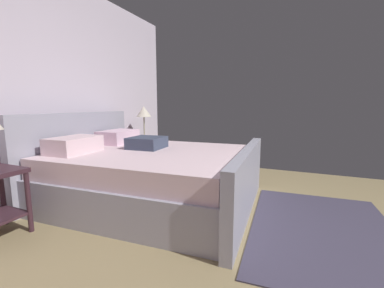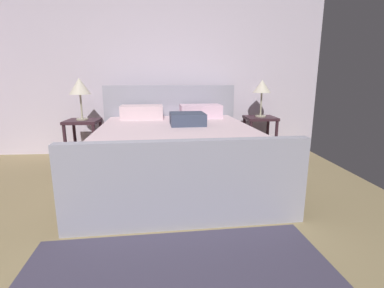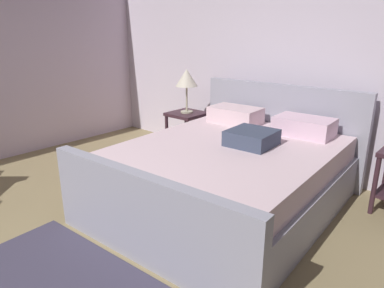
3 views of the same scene
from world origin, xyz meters
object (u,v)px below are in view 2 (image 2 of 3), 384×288
Objects in this scene: nightstand_right at (260,130)px; table_lamp_right at (262,88)px; nightstand_left at (84,134)px; table_lamp_left at (80,87)px; bed at (176,150)px.

table_lamp_right is at bearing 0.00° from nightstand_right.
table_lamp_left is at bearing 116.57° from nightstand_left.
table_lamp_left is at bearing -176.59° from table_lamp_right.
table_lamp_right is at bearing 3.41° from table_lamp_left.
bed is 4.27× the size of table_lamp_left.
bed is 1.65m from table_lamp_left.
bed is 1.49m from nightstand_left.
bed is at bearing -31.36° from nightstand_left.
bed is at bearing -143.99° from nightstand_right.
bed is at bearing -31.36° from table_lamp_left.
table_lamp_right reaches higher than nightstand_right.
nightstand_left is 0.64m from table_lamp_left.
table_lamp_left reaches higher than table_lamp_right.
nightstand_right is at bearing 3.41° from nightstand_left.
table_lamp_right is (0.00, 0.00, 0.62)m from nightstand_right.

